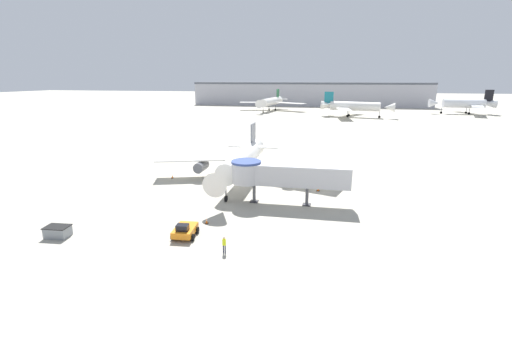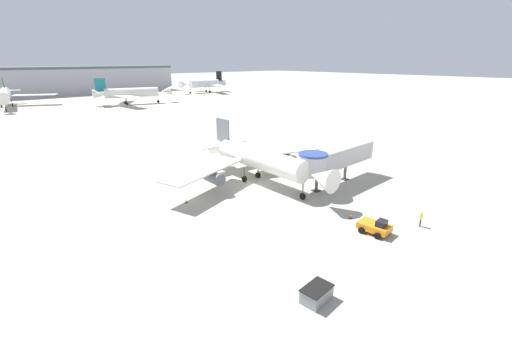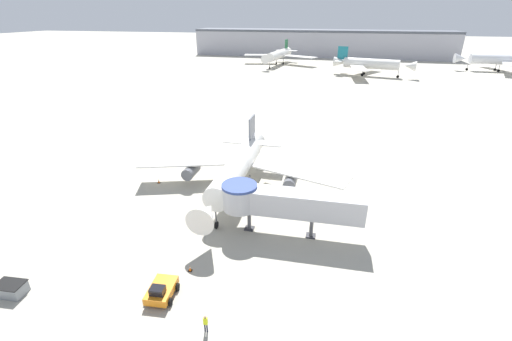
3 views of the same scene
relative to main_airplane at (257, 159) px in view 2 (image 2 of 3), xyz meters
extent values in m
plane|color=#A8A393|center=(-1.87, -1.33, -3.74)|extent=(800.00, 800.00, 0.00)
cylinder|color=white|center=(0.00, -0.73, 0.13)|extent=(3.30, 17.21, 3.18)
cone|color=white|center=(0.08, -12.35, 0.13)|extent=(3.21, 3.52, 3.18)
cone|color=white|center=(-0.06, 8.97, 0.13)|extent=(3.21, 4.79, 3.18)
cube|color=white|center=(-8.58, 1.91, -0.43)|extent=(14.52, 8.26, 0.22)
cube|color=white|center=(8.55, 2.02, -0.43)|extent=(14.53, 8.11, 0.22)
cube|color=slate|center=(-0.06, 8.74, 2.99)|extent=(0.26, 3.31, 4.14)
cube|color=white|center=(-0.06, 9.21, 0.69)|extent=(9.50, 2.38, 0.18)
cylinder|color=#565960|center=(-7.46, 0.85, -1.55)|extent=(1.77, 3.32, 1.75)
cylinder|color=#565960|center=(7.44, 0.95, -1.55)|extent=(1.77, 3.32, 1.75)
cylinder|color=#4C4C51|center=(0.06, -9.31, -2.38)|extent=(0.18, 0.18, 1.83)
cylinder|color=black|center=(0.06, -9.31, -3.29)|extent=(0.27, 0.90, 0.90)
cylinder|color=#4C4C51|center=(-1.44, 1.41, -2.38)|extent=(0.22, 0.22, 1.83)
cylinder|color=black|center=(-1.44, 1.41, -3.29)|extent=(0.41, 0.90, 0.90)
cylinder|color=#4C4C51|center=(1.42, 1.43, -2.38)|extent=(0.22, 0.22, 1.83)
cylinder|color=black|center=(1.42, 1.43, -3.29)|extent=(0.41, 0.90, 0.90)
cube|color=#B7B7BC|center=(9.85, -8.31, 0.42)|extent=(14.15, 3.05, 2.80)
cylinder|color=#B7B7BC|center=(2.82, -8.54, 0.42)|extent=(3.90, 3.90, 2.80)
cylinder|color=navy|center=(2.82, -8.54, 1.97)|extent=(4.10, 4.10, 0.30)
cylinder|color=#56565B|center=(3.94, -8.51, -2.36)|extent=(0.44, 0.44, 2.76)
cube|color=#333338|center=(3.94, -8.51, -3.68)|extent=(1.10, 1.10, 0.12)
cylinder|color=#56565B|center=(11.26, -8.27, -2.36)|extent=(0.44, 0.44, 2.76)
cube|color=#333338|center=(11.26, -8.27, -3.68)|extent=(1.10, 1.10, 0.12)
cube|color=orange|center=(-1.11, -20.78, -3.03)|extent=(2.42, 3.51, 0.71)
cube|color=black|center=(-1.03, -21.52, -2.35)|extent=(1.35, 1.05, 0.64)
cylinder|color=black|center=(-2.09, -21.79, -3.38)|extent=(0.41, 0.75, 0.72)
cylinder|color=black|center=(0.05, -21.59, -3.38)|extent=(0.41, 0.75, 0.72)
cylinder|color=black|center=(-2.27, -19.98, -3.38)|extent=(0.41, 0.75, 0.72)
cylinder|color=black|center=(-0.12, -19.77, -3.38)|extent=(0.41, 0.75, 0.72)
cube|color=gray|center=(-14.68, -23.81, -3.17)|extent=(2.56, 1.80, 1.14)
cube|color=black|center=(-14.68, -23.81, -2.57)|extent=(2.71, 1.91, 0.08)
cube|color=black|center=(12.56, -1.81, -3.72)|extent=(0.50, 0.50, 0.04)
cone|color=orange|center=(12.56, -1.81, -3.31)|extent=(0.35, 0.35, 0.79)
cylinder|color=white|center=(12.56, -1.81, -3.22)|extent=(0.19, 0.19, 0.09)
cube|color=black|center=(-12.55, 0.02, -3.72)|extent=(0.39, 0.39, 0.04)
cone|color=orange|center=(-12.55, 0.02, -3.39)|extent=(0.27, 0.27, 0.62)
cylinder|color=white|center=(-12.55, 0.02, -3.32)|extent=(0.15, 0.15, 0.07)
cube|color=black|center=(0.01, -17.05, -3.72)|extent=(0.40, 0.40, 0.04)
cone|color=orange|center=(0.01, -17.05, -3.39)|extent=(0.28, 0.28, 0.63)
cylinder|color=white|center=(0.01, -17.05, -3.31)|extent=(0.15, 0.15, 0.08)
cylinder|color=#1E2338|center=(4.12, -23.47, -3.32)|extent=(0.12, 0.12, 0.85)
cylinder|color=#1E2338|center=(4.30, -23.45, -3.32)|extent=(0.12, 0.12, 0.85)
cube|color=#D1E019|center=(4.21, -23.46, -2.56)|extent=(0.36, 0.24, 0.67)
sphere|color=tan|center=(4.21, -23.46, -2.11)|extent=(0.23, 0.23, 0.23)
cylinder|color=white|center=(24.36, 108.46, 1.09)|extent=(21.95, 8.68, 3.99)
cone|color=white|center=(38.59, 105.23, 1.09)|extent=(5.16, 4.86, 3.99)
cone|color=white|center=(12.47, 111.17, 1.09)|extent=(6.71, 5.21, 3.99)
cube|color=white|center=(19.33, 99.82, 0.39)|extent=(6.46, 15.50, 0.22)
cube|color=white|center=(23.56, 118.43, 0.39)|extent=(12.13, 15.59, 0.22)
cube|color=#19707F|center=(12.76, 111.10, 4.68)|extent=(4.11, 1.16, 5.18)
cube|color=white|center=(12.17, 111.23, 1.79)|extent=(5.11, 10.66, 0.18)
cylinder|color=#4C4C51|center=(34.87, 106.07, -2.05)|extent=(0.18, 0.18, 2.29)
cylinder|color=black|center=(34.87, 106.07, -3.19)|extent=(1.13, 0.50, 1.10)
cylinder|color=#4C4C51|center=(21.33, 107.31, -2.05)|extent=(0.22, 0.22, 2.29)
cylinder|color=black|center=(21.33, 107.31, -3.19)|extent=(1.16, 0.63, 1.10)
cylinder|color=#4C4C51|center=(22.12, 110.81, -2.05)|extent=(0.22, 0.22, 2.29)
cylinder|color=black|center=(22.12, 110.81, -3.19)|extent=(1.16, 0.63, 1.10)
cylinder|color=white|center=(-17.78, 130.37, 1.13)|extent=(7.26, 26.11, 4.02)
cone|color=white|center=(-19.90, 113.78, 1.13)|extent=(4.55, 4.90, 4.02)
cone|color=white|center=(-15.97, 144.57, 1.13)|extent=(4.75, 6.50, 4.02)
cube|color=white|center=(-7.26, 132.36, 0.43)|extent=(17.25, 12.22, 0.22)
cube|color=#1E6638|center=(-16.01, 144.27, 4.75)|extent=(0.84, 4.71, 5.23)
cube|color=white|center=(-15.93, 144.87, 1.84)|extent=(11.44, 4.68, 0.18)
cylinder|color=#4C4C51|center=(-19.37, 117.90, -2.04)|extent=(0.18, 0.18, 2.31)
cylinder|color=black|center=(-19.37, 117.90, -3.19)|extent=(0.40, 1.12, 1.10)
cylinder|color=#4C4C51|center=(-19.17, 133.80, -2.04)|extent=(0.22, 0.22, 2.31)
cylinder|color=black|center=(-19.17, 133.80, -3.19)|extent=(0.54, 1.14, 1.10)
cylinder|color=#4C4C51|center=(-15.58, 133.34, -2.04)|extent=(0.22, 0.22, 2.31)
cylinder|color=black|center=(-15.58, 133.34, -3.19)|extent=(0.54, 1.14, 1.10)
cylinder|color=silver|center=(77.05, 133.84, 1.37)|extent=(18.66, 4.44, 4.24)
cone|color=silver|center=(63.71, 133.70, 1.37)|extent=(4.71, 4.29, 4.24)
cone|color=silver|center=(87.84, 133.95, 1.37)|extent=(6.41, 4.31, 4.24)
cube|color=silver|center=(79.74, 143.14, 0.63)|extent=(9.06, 15.08, 0.22)
cube|color=silver|center=(79.93, 124.58, 0.63)|extent=(8.81, 15.08, 0.22)
cube|color=black|center=(87.52, 133.94, 5.19)|extent=(3.86, 0.28, 5.52)
cube|color=silver|center=(88.16, 133.95, 2.11)|extent=(2.80, 9.76, 0.18)
cylinder|color=#4C4C51|center=(67.44, 133.74, -1.97)|extent=(0.18, 0.18, 2.44)
cylinder|color=black|center=(67.44, 133.74, -3.19)|extent=(1.10, 0.27, 1.10)
cylinder|color=#4C4C51|center=(79.35, 135.77, -1.97)|extent=(0.22, 0.22, 2.44)
cylinder|color=black|center=(79.35, 135.77, -3.19)|extent=(1.10, 0.41, 1.10)
cylinder|color=#4C4C51|center=(79.39, 131.95, -1.97)|extent=(0.22, 0.22, 2.44)
cylinder|color=black|center=(79.39, 131.95, -3.19)|extent=(1.10, 0.41, 1.10)
cube|color=#A8A8B2|center=(-0.83, 173.67, 2.96)|extent=(146.93, 18.45, 13.41)
cube|color=#4C515B|center=(-0.83, 173.67, 10.26)|extent=(146.93, 18.82, 1.20)
camera|label=1|loc=(13.74, -52.77, 12.99)|focal=24.00mm
camera|label=2|loc=(-33.12, -37.70, 14.46)|focal=24.00mm
camera|label=3|loc=(12.80, -41.72, 19.92)|focal=24.00mm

